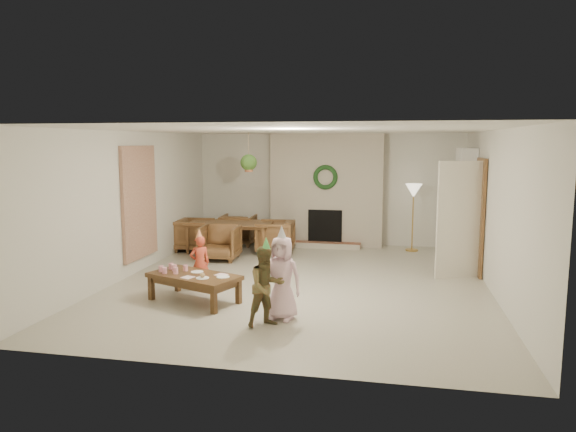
% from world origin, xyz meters
% --- Properties ---
extents(floor, '(7.00, 7.00, 0.00)m').
position_xyz_m(floor, '(0.00, 0.00, 0.00)').
color(floor, '#B7B29E').
rests_on(floor, ground).
extents(ceiling, '(7.00, 7.00, 0.00)m').
position_xyz_m(ceiling, '(0.00, 0.00, 2.50)').
color(ceiling, white).
rests_on(ceiling, wall_back).
extents(wall_back, '(7.00, 0.00, 7.00)m').
position_xyz_m(wall_back, '(0.00, 3.50, 1.25)').
color(wall_back, silver).
rests_on(wall_back, floor).
extents(wall_front, '(7.00, 0.00, 7.00)m').
position_xyz_m(wall_front, '(0.00, -3.50, 1.25)').
color(wall_front, silver).
rests_on(wall_front, floor).
extents(wall_left, '(0.00, 7.00, 7.00)m').
position_xyz_m(wall_left, '(-3.00, 0.00, 1.25)').
color(wall_left, silver).
rests_on(wall_left, floor).
extents(wall_right, '(0.00, 7.00, 7.00)m').
position_xyz_m(wall_right, '(3.00, 0.00, 1.25)').
color(wall_right, silver).
rests_on(wall_right, floor).
extents(fireplace_mass, '(2.50, 0.40, 2.50)m').
position_xyz_m(fireplace_mass, '(0.00, 3.30, 1.25)').
color(fireplace_mass, '#593017').
rests_on(fireplace_mass, floor).
extents(fireplace_hearth, '(1.60, 0.30, 0.12)m').
position_xyz_m(fireplace_hearth, '(0.00, 2.95, 0.06)').
color(fireplace_hearth, brown).
rests_on(fireplace_hearth, floor).
extents(fireplace_firebox, '(0.75, 0.12, 0.75)m').
position_xyz_m(fireplace_firebox, '(0.00, 3.12, 0.45)').
color(fireplace_firebox, black).
rests_on(fireplace_firebox, floor).
extents(fireplace_wreath, '(0.54, 0.10, 0.54)m').
position_xyz_m(fireplace_wreath, '(0.00, 3.07, 1.55)').
color(fireplace_wreath, '#173D18').
rests_on(fireplace_wreath, fireplace_mass).
extents(floor_lamp_base, '(0.27, 0.27, 0.03)m').
position_xyz_m(floor_lamp_base, '(1.89, 3.00, 0.01)').
color(floor_lamp_base, gold).
rests_on(floor_lamp_base, floor).
extents(floor_lamp_post, '(0.03, 0.03, 1.29)m').
position_xyz_m(floor_lamp_post, '(1.89, 3.00, 0.67)').
color(floor_lamp_post, gold).
rests_on(floor_lamp_post, floor).
extents(floor_lamp_shade, '(0.35, 0.35, 0.29)m').
position_xyz_m(floor_lamp_shade, '(1.89, 3.00, 1.29)').
color(floor_lamp_shade, beige).
rests_on(floor_lamp_shade, floor_lamp_post).
extents(bookshelf_carcass, '(0.30, 1.00, 2.20)m').
position_xyz_m(bookshelf_carcass, '(2.84, 2.30, 1.10)').
color(bookshelf_carcass, white).
rests_on(bookshelf_carcass, floor).
extents(bookshelf_shelf_a, '(0.30, 0.92, 0.03)m').
position_xyz_m(bookshelf_shelf_a, '(2.82, 2.30, 0.45)').
color(bookshelf_shelf_a, white).
rests_on(bookshelf_shelf_a, bookshelf_carcass).
extents(bookshelf_shelf_b, '(0.30, 0.92, 0.03)m').
position_xyz_m(bookshelf_shelf_b, '(2.82, 2.30, 0.85)').
color(bookshelf_shelf_b, white).
rests_on(bookshelf_shelf_b, bookshelf_carcass).
extents(bookshelf_shelf_c, '(0.30, 0.92, 0.03)m').
position_xyz_m(bookshelf_shelf_c, '(2.82, 2.30, 1.25)').
color(bookshelf_shelf_c, white).
rests_on(bookshelf_shelf_c, bookshelf_carcass).
extents(bookshelf_shelf_d, '(0.30, 0.92, 0.03)m').
position_xyz_m(bookshelf_shelf_d, '(2.82, 2.30, 1.65)').
color(bookshelf_shelf_d, white).
rests_on(bookshelf_shelf_d, bookshelf_carcass).
extents(books_row_lower, '(0.20, 0.40, 0.24)m').
position_xyz_m(books_row_lower, '(2.80, 2.15, 0.59)').
color(books_row_lower, '#B34A21').
rests_on(books_row_lower, bookshelf_shelf_a).
extents(books_row_mid, '(0.20, 0.44, 0.24)m').
position_xyz_m(books_row_mid, '(2.80, 2.35, 0.99)').
color(books_row_mid, '#293D99').
rests_on(books_row_mid, bookshelf_shelf_b).
extents(books_row_upper, '(0.20, 0.36, 0.22)m').
position_xyz_m(books_row_upper, '(2.80, 2.20, 1.38)').
color(books_row_upper, '#9F9922').
rests_on(books_row_upper, bookshelf_shelf_c).
extents(door_frame, '(0.05, 0.86, 2.04)m').
position_xyz_m(door_frame, '(2.96, 1.20, 1.02)').
color(door_frame, brown).
rests_on(door_frame, floor).
extents(door_leaf, '(0.77, 0.32, 2.00)m').
position_xyz_m(door_leaf, '(2.58, 0.82, 1.00)').
color(door_leaf, beige).
rests_on(door_leaf, floor).
extents(curtain_panel, '(0.06, 1.20, 2.00)m').
position_xyz_m(curtain_panel, '(-2.96, 0.20, 1.25)').
color(curtain_panel, tan).
rests_on(curtain_panel, wall_left).
extents(dining_table, '(1.83, 1.09, 0.63)m').
position_xyz_m(dining_table, '(-1.91, 2.13, 0.31)').
color(dining_table, brown).
rests_on(dining_table, floor).
extents(dining_chair_near, '(0.78, 0.80, 0.69)m').
position_xyz_m(dining_chair_near, '(-1.87, 1.35, 0.35)').
color(dining_chair_near, brown).
rests_on(dining_chair_near, floor).
extents(dining_chair_far, '(0.78, 0.80, 0.69)m').
position_xyz_m(dining_chair_far, '(-1.96, 2.91, 0.35)').
color(dining_chair_far, brown).
rests_on(dining_chair_far, floor).
extents(dining_chair_left, '(0.80, 0.78, 0.69)m').
position_xyz_m(dining_chair_left, '(-2.69, 2.09, 0.35)').
color(dining_chair_left, brown).
rests_on(dining_chair_left, floor).
extents(dining_chair_right, '(0.80, 0.78, 0.69)m').
position_xyz_m(dining_chair_right, '(-0.93, 2.19, 0.35)').
color(dining_chair_right, brown).
rests_on(dining_chair_right, floor).
extents(hanging_plant_cord, '(0.01, 0.01, 0.70)m').
position_xyz_m(hanging_plant_cord, '(-1.30, 1.50, 2.15)').
color(hanging_plant_cord, tan).
rests_on(hanging_plant_cord, ceiling).
extents(hanging_plant_pot, '(0.16, 0.16, 0.12)m').
position_xyz_m(hanging_plant_pot, '(-1.30, 1.50, 1.80)').
color(hanging_plant_pot, '#985331').
rests_on(hanging_plant_pot, hanging_plant_cord).
extents(hanging_plant_foliage, '(0.32, 0.32, 0.32)m').
position_xyz_m(hanging_plant_foliage, '(-1.30, 1.50, 1.92)').
color(hanging_plant_foliage, '#2C511B').
rests_on(hanging_plant_foliage, hanging_plant_pot).
extents(coffee_table_top, '(1.48, 1.10, 0.06)m').
position_xyz_m(coffee_table_top, '(-1.34, -1.37, 0.38)').
color(coffee_table_top, '#51351B').
rests_on(coffee_table_top, floor).
extents(coffee_table_apron, '(1.35, 0.97, 0.08)m').
position_xyz_m(coffee_table_apron, '(-1.34, -1.37, 0.31)').
color(coffee_table_apron, '#51351B').
rests_on(coffee_table_apron, floor).
extents(coffee_leg_fl, '(0.09, 0.09, 0.35)m').
position_xyz_m(coffee_leg_fl, '(-2.00, -1.40, 0.17)').
color(coffee_leg_fl, '#51351B').
rests_on(coffee_leg_fl, floor).
extents(coffee_leg_fr, '(0.09, 0.09, 0.35)m').
position_xyz_m(coffee_leg_fr, '(-0.88, -1.84, 0.17)').
color(coffee_leg_fr, '#51351B').
rests_on(coffee_leg_fr, floor).
extents(coffee_leg_bl, '(0.09, 0.09, 0.35)m').
position_xyz_m(coffee_leg_bl, '(-1.80, -0.90, 0.17)').
color(coffee_leg_bl, '#51351B').
rests_on(coffee_leg_bl, floor).
extents(coffee_leg_br, '(0.09, 0.09, 0.35)m').
position_xyz_m(coffee_leg_br, '(-0.68, -1.34, 0.17)').
color(coffee_leg_br, '#51351B').
rests_on(coffee_leg_br, floor).
extents(cup_a, '(0.09, 0.09, 0.09)m').
position_xyz_m(cup_a, '(-1.87, -1.33, 0.45)').
color(cup_a, white).
rests_on(cup_a, coffee_table_top).
extents(cup_b, '(0.09, 0.09, 0.09)m').
position_xyz_m(cup_b, '(-1.80, -1.14, 0.45)').
color(cup_b, white).
rests_on(cup_b, coffee_table_top).
extents(cup_c, '(0.09, 0.09, 0.09)m').
position_xyz_m(cup_c, '(-1.77, -1.42, 0.45)').
color(cup_c, white).
rests_on(cup_c, coffee_table_top).
extents(cup_d, '(0.09, 0.09, 0.09)m').
position_xyz_m(cup_d, '(-1.70, -1.23, 0.45)').
color(cup_d, white).
rests_on(cup_d, coffee_table_top).
extents(cup_e, '(0.09, 0.09, 0.09)m').
position_xyz_m(cup_e, '(-1.61, -1.39, 0.45)').
color(cup_e, white).
rests_on(cup_e, coffee_table_top).
extents(cup_f, '(0.09, 0.09, 0.09)m').
position_xyz_m(cup_f, '(-1.54, -1.20, 0.45)').
color(cup_f, white).
rests_on(cup_f, coffee_table_top).
extents(plate_a, '(0.24, 0.24, 0.01)m').
position_xyz_m(plate_a, '(-1.34, -1.24, 0.41)').
color(plate_a, white).
rests_on(plate_a, coffee_table_top).
extents(plate_b, '(0.24, 0.24, 0.01)m').
position_xyz_m(plate_b, '(-1.14, -1.56, 0.41)').
color(plate_b, white).
rests_on(plate_b, coffee_table_top).
extents(plate_c, '(0.24, 0.24, 0.01)m').
position_xyz_m(plate_c, '(-0.87, -1.44, 0.41)').
color(plate_c, white).
rests_on(plate_c, coffee_table_top).
extents(food_scoop, '(0.09, 0.09, 0.07)m').
position_xyz_m(food_scoop, '(-1.14, -1.56, 0.45)').
color(food_scoop, tan).
rests_on(food_scoop, plate_b).
extents(napkin_left, '(0.20, 0.20, 0.01)m').
position_xyz_m(napkin_left, '(-1.36, -1.56, 0.41)').
color(napkin_left, '#FFBBCF').
rests_on(napkin_left, coffee_table_top).
extents(napkin_right, '(0.20, 0.20, 0.01)m').
position_xyz_m(napkin_right, '(-0.94, -1.33, 0.41)').
color(napkin_right, '#FFBBCF').
rests_on(napkin_right, coffee_table_top).
extents(child_red, '(0.38, 0.35, 0.87)m').
position_xyz_m(child_red, '(-1.47, -0.79, 0.44)').
color(child_red, '#C14029').
rests_on(child_red, floor).
extents(party_hat_red, '(0.15, 0.15, 0.16)m').
position_xyz_m(party_hat_red, '(-1.47, -0.79, 0.91)').
color(party_hat_red, gold).
rests_on(party_hat_red, child_red).
extents(child_plaid, '(0.63, 0.62, 1.02)m').
position_xyz_m(child_plaid, '(-0.06, -2.16, 0.51)').
color(child_plaid, brown).
rests_on(child_plaid, floor).
extents(party_hat_plaid, '(0.16, 0.16, 0.17)m').
position_xyz_m(party_hat_plaid, '(-0.06, -2.16, 1.06)').
color(party_hat_plaid, '#54C458').
rests_on(party_hat_plaid, child_plaid).
extents(child_pink, '(0.59, 0.44, 1.11)m').
position_xyz_m(child_pink, '(0.07, -1.86, 0.55)').
color(child_pink, '#F8C7D7').
rests_on(child_pink, floor).
extents(party_hat_pink, '(0.18, 0.18, 0.20)m').
position_xyz_m(party_hat_pink, '(0.07, -1.86, 1.15)').
color(party_hat_pink, silver).
rests_on(party_hat_pink, child_pink).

